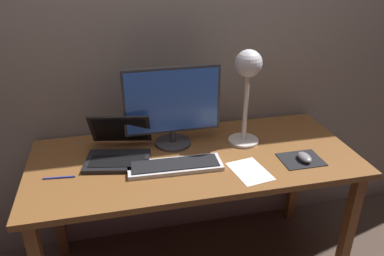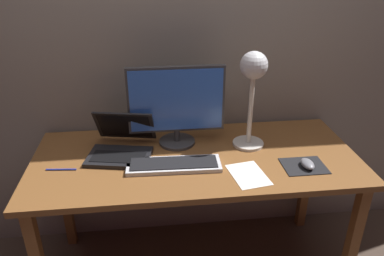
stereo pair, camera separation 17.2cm
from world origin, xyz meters
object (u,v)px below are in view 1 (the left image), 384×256
(monitor, at_px, (172,104))
(laptop, at_px, (119,146))
(pen, at_px, (59,178))
(mouse, at_px, (305,157))
(desk_lamp, at_px, (248,77))
(keyboard_main, at_px, (175,166))

(monitor, relative_size, laptop, 1.37)
(pen, bearing_deg, monitor, 20.19)
(monitor, distance_m, mouse, 0.70)
(laptop, distance_m, desk_lamp, 0.71)
(desk_lamp, xyz_separation_m, pen, (-0.92, -0.14, -0.35))
(keyboard_main, relative_size, mouse, 4.63)
(pen, bearing_deg, mouse, -5.41)
(laptop, distance_m, mouse, 0.90)
(desk_lamp, bearing_deg, monitor, 170.55)
(keyboard_main, xyz_separation_m, mouse, (0.62, -0.08, 0.01))
(mouse, bearing_deg, pen, 174.59)
(monitor, relative_size, pen, 3.48)
(mouse, distance_m, pen, 1.15)
(laptop, relative_size, desk_lamp, 0.72)
(keyboard_main, relative_size, pen, 3.17)
(monitor, xyz_separation_m, mouse, (0.59, -0.31, -0.20))
(monitor, bearing_deg, desk_lamp, -9.45)
(keyboard_main, distance_m, pen, 0.52)
(desk_lamp, distance_m, mouse, 0.48)
(monitor, bearing_deg, laptop, -167.78)
(monitor, bearing_deg, pen, -159.81)
(monitor, xyz_separation_m, keyboard_main, (-0.03, -0.24, -0.21))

